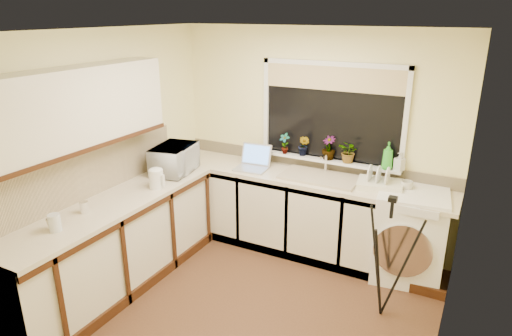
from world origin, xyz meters
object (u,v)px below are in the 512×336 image
object	(u,v)px
microwave	(174,159)
tripod	(386,258)
laptop	(253,162)
cup_left	(53,224)
plant_c	(329,148)
plant_b	(304,146)
soap_bottle_clear	(400,161)
kettle	(156,179)
plant_a	(285,144)
dish_rack	(380,185)
glass_jug	(55,223)
plant_d	(349,152)
cup_back	(407,186)
washing_machine	(409,234)
soap_bottle_green	(388,156)
steel_jar	(84,207)

from	to	relation	value
microwave	tripod	bearing A→B (deg)	-105.49
laptop	cup_left	xyz separation A→B (m)	(-0.73, -2.11, -0.02)
laptop	plant_c	xyz separation A→B (m)	(0.79, 0.26, 0.21)
plant_b	soap_bottle_clear	xyz separation A→B (m)	(1.05, 0.00, -0.02)
kettle	cup_left	bearing A→B (deg)	-97.82
laptop	plant_a	world-z (taller)	plant_a
dish_rack	glass_jug	xyz separation A→B (m)	(-2.12, -2.18, 0.04)
glass_jug	plant_d	size ratio (longest dim) A/B	0.60
tripod	laptop	bearing A→B (deg)	138.46
soap_bottle_clear	plant_a	bearing A→B (deg)	-178.82
tripod	cup_left	size ratio (longest dim) A/B	10.82
plant_a	soap_bottle_clear	bearing A→B (deg)	1.18
kettle	microwave	bearing A→B (deg)	105.00
plant_d	cup_back	xyz separation A→B (m)	(0.64, -0.14, -0.22)
plant_d	washing_machine	bearing A→B (deg)	-16.16
laptop	cup_back	size ratio (longest dim) A/B	3.03
dish_rack	tripod	size ratio (longest dim) A/B	0.39
soap_bottle_green	tripod	bearing A→B (deg)	-75.05
tripod	cup_back	distance (m)	0.91
washing_machine	microwave	bearing A→B (deg)	-174.12
tripod	plant_c	size ratio (longest dim) A/B	4.38
kettle	plant_d	world-z (taller)	plant_d
plant_b	soap_bottle_green	xyz separation A→B (m)	(0.93, -0.02, 0.03)
plant_b	kettle	bearing A→B (deg)	-131.08
laptop	soap_bottle_green	distance (m)	1.47
plant_b	cup_back	bearing A→B (deg)	-7.07
tripod	soap_bottle_green	world-z (taller)	soap_bottle_green
tripod	plant_d	world-z (taller)	plant_d
tripod	glass_jug	xyz separation A→B (m)	(-2.39, -1.39, 0.40)
washing_machine	soap_bottle_clear	world-z (taller)	soap_bottle_clear
cup_back	plant_c	bearing A→B (deg)	170.21
plant_b	glass_jug	bearing A→B (deg)	-116.99
steel_jar	microwave	xyz separation A→B (m)	(0.06, 1.23, 0.10)
kettle	plant_c	size ratio (longest dim) A/B	0.72
kettle	cup_left	xyz separation A→B (m)	(-0.15, -1.11, -0.05)
glass_jug	kettle	bearing A→B (deg)	83.84
laptop	plant_b	size ratio (longest dim) A/B	1.63
washing_machine	plant_c	world-z (taller)	plant_c
microwave	soap_bottle_clear	size ratio (longest dim) A/B	2.86
glass_jug	microwave	size ratio (longest dim) A/B	0.26
plant_d	cup_left	size ratio (longest dim) A/B	2.28
soap_bottle_green	plant_a	bearing A→B (deg)	-179.78
glass_jug	plant_c	distance (m)	2.81
kettle	tripod	bearing A→B (deg)	6.75
glass_jug	microwave	xyz separation A→B (m)	(-0.00, 1.58, 0.08)
washing_machine	cup_back	xyz separation A→B (m)	(-0.09, 0.07, 0.49)
laptop	dish_rack	world-z (taller)	laptop
steel_jar	tripod	bearing A→B (deg)	22.85
steel_jar	cup_back	bearing A→B (deg)	37.49
plant_d	soap_bottle_green	distance (m)	0.41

